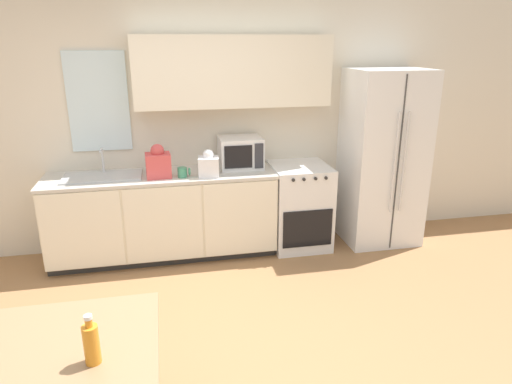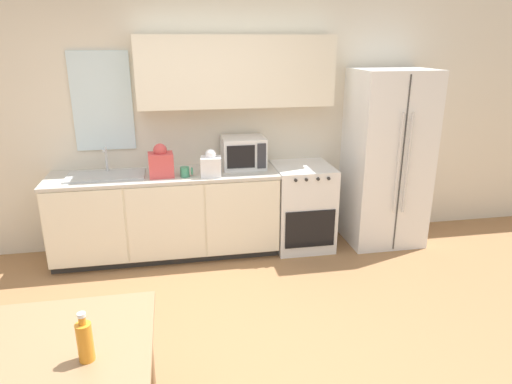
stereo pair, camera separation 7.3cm
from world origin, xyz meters
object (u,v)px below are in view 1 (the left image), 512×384
(microwave, at_px, (240,152))
(drink_bottle, at_px, (91,343))
(coffee_mug, at_px, (183,172))
(oven_range, at_px, (299,206))
(refrigerator, at_px, (382,158))
(dining_table, at_px, (61,369))

(microwave, distance_m, drink_bottle, 2.93)
(microwave, xyz_separation_m, coffee_mug, (-0.60, -0.24, -0.11))
(oven_range, distance_m, coffee_mug, 1.32)
(oven_range, xyz_separation_m, coffee_mug, (-1.22, -0.13, 0.48))
(refrigerator, height_order, dining_table, refrigerator)
(refrigerator, bearing_deg, drink_bottle, -136.24)
(microwave, relative_size, coffee_mug, 3.56)
(oven_range, relative_size, coffee_mug, 7.29)
(oven_range, distance_m, refrigerator, 1.04)
(microwave, relative_size, drink_bottle, 1.78)
(refrigerator, distance_m, microwave, 1.54)
(microwave, xyz_separation_m, dining_table, (-1.33, -2.55, -0.40))
(microwave, bearing_deg, oven_range, -9.65)
(oven_range, relative_size, dining_table, 0.95)
(coffee_mug, bearing_deg, oven_range, 6.20)
(drink_bottle, bearing_deg, coffee_mug, 77.48)
(oven_range, bearing_deg, drink_bottle, -124.29)
(refrigerator, bearing_deg, oven_range, 178.89)
(drink_bottle, bearing_deg, oven_range, 55.71)
(dining_table, relative_size, drink_bottle, 3.82)
(microwave, height_order, dining_table, microwave)
(oven_range, relative_size, refrigerator, 0.48)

